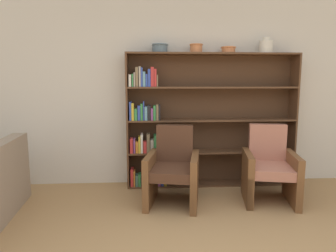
% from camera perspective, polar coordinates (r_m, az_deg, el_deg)
% --- Properties ---
extents(wall_back, '(12.00, 0.06, 2.75)m').
position_cam_1_polar(wall_back, '(4.55, 4.51, 6.35)').
color(wall_back, silver).
rests_on(wall_back, ground).
extents(bookshelf, '(2.47, 0.30, 1.94)m').
position_cam_1_polar(bookshelf, '(4.43, 5.25, 0.63)').
color(bookshelf, brown).
rests_on(bookshelf, ground).
extents(bowl_cream, '(0.24, 0.24, 0.12)m').
position_cam_1_polar(bowl_cream, '(4.34, -1.55, 14.67)').
color(bowl_cream, slate).
rests_on(bowl_cream, bookshelf).
extents(bowl_slate, '(0.19, 0.19, 0.12)m').
position_cam_1_polar(bowl_slate, '(4.39, 5.39, 14.60)').
color(bowl_slate, '#C67547').
rests_on(bowl_slate, bookshelf).
extents(bowl_copper, '(0.22, 0.22, 0.09)m').
position_cam_1_polar(bowl_copper, '(4.48, 11.43, 14.11)').
color(bowl_copper, '#C67547').
rests_on(bowl_copper, bookshelf).
extents(vase_tall, '(0.19, 0.19, 0.22)m').
position_cam_1_polar(vase_tall, '(4.65, 18.16, 14.20)').
color(vase_tall, silver).
rests_on(vase_tall, bookshelf).
extents(armchair_leather, '(0.76, 0.79, 0.97)m').
position_cam_1_polar(armchair_leather, '(3.85, 0.94, -8.42)').
color(armchair_leather, brown).
rests_on(armchair_leather, ground).
extents(armchair_cushioned, '(0.76, 0.79, 0.97)m').
position_cam_1_polar(armchair_cushioned, '(4.14, 18.73, -7.67)').
color(armchair_cushioned, brown).
rests_on(armchair_cushioned, ground).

